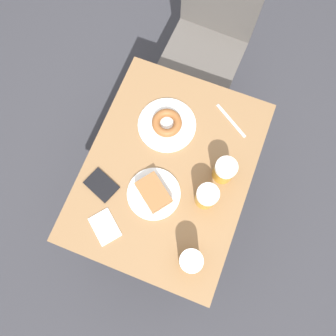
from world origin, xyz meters
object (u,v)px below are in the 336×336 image
beer_mug_center (190,261)px  beer_mug_right (224,171)px  chair (211,32)px  plate_with_cake (154,193)px  beer_mug_left (206,197)px  napkin_folded (105,227)px  fork (231,121)px  plate_with_donut (167,124)px  passport_near_edge (101,185)px

beer_mug_center → beer_mug_right: bearing=89.0°
chair → plate_with_cake: bearing=-83.9°
beer_mug_left → napkin_folded: beer_mug_left is taller
plate_with_cake → fork: plate_with_cake is taller
beer_mug_center → plate_with_donut: bearing=120.0°
beer_mug_center → fork: bearing=93.1°
beer_mug_right → chair: bearing=111.2°
passport_near_edge → plate_with_cake: bearing=11.6°
beer_mug_left → chair: bearing=106.5°
fork → passport_near_edge: bearing=-131.2°
chair → napkin_folded: bearing=-91.2°
beer_mug_right → plate_with_cake: bearing=-142.4°
plate_with_cake → napkin_folded: size_ratio=1.42×
beer_mug_left → beer_mug_center: same height
chair → beer_mug_center: chair is taller
beer_mug_right → beer_mug_center: bearing=-91.0°
beer_mug_right → passport_near_edge: bearing=-153.5°
plate_with_cake → beer_mug_left: bearing=15.2°
chair → beer_mug_right: chair is taller
plate_with_cake → beer_mug_center: size_ratio=1.78×
napkin_folded → fork: bearing=62.2°
beer_mug_right → fork: size_ratio=0.74×
plate_with_donut → passport_near_edge: 0.37m
plate_with_donut → beer_mug_right: (0.29, -0.12, 0.05)m
plate_with_donut → passport_near_edge: bearing=-114.2°
chair → plate_with_donut: 0.65m
fork → beer_mug_right: bearing=-80.6°
beer_mug_left → beer_mug_right: same height
chair → beer_mug_right: bearing=-66.4°
plate_with_cake → beer_mug_left: size_ratio=1.78×
beer_mug_right → napkin_folded: (-0.36, -0.37, -0.06)m
plate_with_donut → beer_mug_center: (0.28, -0.49, 0.05)m
plate_with_donut → passport_near_edge: (-0.15, -0.34, -0.01)m
chair → plate_with_donut: size_ratio=3.62×
napkin_folded → passport_near_edge: bearing=118.8°
plate_with_donut → fork: 0.28m
plate_with_cake → beer_mug_right: bearing=37.6°
beer_mug_center → passport_near_edge: beer_mug_center is taller
beer_mug_right → fork: bearing=99.4°
beer_mug_left → beer_mug_right: (0.03, 0.12, 0.00)m
napkin_folded → beer_mug_center: bearing=0.1°
beer_mug_right → fork: 0.25m
plate_with_donut → beer_mug_left: 0.36m
chair → fork: 0.59m
plate_with_cake → beer_mug_center: 0.30m
chair → passport_near_edge: size_ratio=6.01×
plate_with_donut → beer_mug_left: bearing=-43.3°
beer_mug_center → passport_near_edge: (-0.43, 0.15, -0.06)m
chair → fork: chair is taller
beer_mug_left → beer_mug_right: bearing=75.9°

